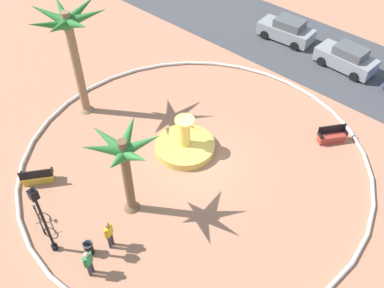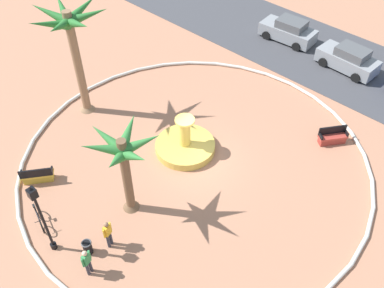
{
  "view_description": "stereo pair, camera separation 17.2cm",
  "coord_description": "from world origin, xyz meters",
  "px_view_note": "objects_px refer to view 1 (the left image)",
  "views": [
    {
      "loc": [
        10.52,
        -11.78,
        16.74
      ],
      "look_at": [
        -0.29,
        0.08,
        1.0
      ],
      "focal_mm": 40.22,
      "sensor_mm": 36.0,
      "label": 1
    },
    {
      "loc": [
        10.65,
        -11.66,
        16.74
      ],
      "look_at": [
        -0.29,
        0.08,
        1.0
      ],
      "focal_mm": 40.22,
      "sensor_mm": 36.0,
      "label": 2
    }
  ],
  "objects_px": {
    "bench_west": "(332,137)",
    "person_cyclist_helmet": "(89,262)",
    "bench_east": "(38,177)",
    "lamppost": "(42,216)",
    "fountain": "(185,145)",
    "person_cyclist_photo": "(109,234)",
    "bicycle_red_frame": "(39,219)",
    "parked_car_second": "(347,58)",
    "palm_tree_near_fountain": "(70,36)",
    "trash_bin": "(89,248)",
    "palm_tree_by_curb": "(124,158)",
    "parked_car_leftmost": "(286,30)"
  },
  "relations": [
    {
      "from": "bench_west",
      "to": "person_cyclist_helmet",
      "type": "relative_size",
      "value": 0.98
    },
    {
      "from": "bench_east",
      "to": "lamppost",
      "type": "xyz_separation_m",
      "value": [
        3.9,
        -1.74,
        2.11
      ]
    },
    {
      "from": "fountain",
      "to": "person_cyclist_photo",
      "type": "bearing_deg",
      "value": -75.46
    },
    {
      "from": "fountain",
      "to": "person_cyclist_helmet",
      "type": "relative_size",
      "value": 2.03
    },
    {
      "from": "fountain",
      "to": "bench_east",
      "type": "relative_size",
      "value": 2.07
    },
    {
      "from": "bicycle_red_frame",
      "to": "parked_car_second",
      "type": "xyz_separation_m",
      "value": [
        4.24,
        21.11,
        0.4
      ]
    },
    {
      "from": "lamppost",
      "to": "bicycle_red_frame",
      "type": "distance_m",
      "value": 2.63
    },
    {
      "from": "palm_tree_near_fountain",
      "to": "trash_bin",
      "type": "bearing_deg",
      "value": -36.82
    },
    {
      "from": "fountain",
      "to": "person_cyclist_photo",
      "type": "distance_m",
      "value": 6.91
    },
    {
      "from": "palm_tree_near_fountain",
      "to": "trash_bin",
      "type": "distance_m",
      "value": 11.02
    },
    {
      "from": "bench_west",
      "to": "person_cyclist_photo",
      "type": "bearing_deg",
      "value": -106.87
    },
    {
      "from": "trash_bin",
      "to": "person_cyclist_photo",
      "type": "relative_size",
      "value": 0.44
    },
    {
      "from": "palm_tree_near_fountain",
      "to": "palm_tree_by_curb",
      "type": "height_order",
      "value": "palm_tree_near_fountain"
    },
    {
      "from": "trash_bin",
      "to": "lamppost",
      "type": "bearing_deg",
      "value": -145.14
    },
    {
      "from": "palm_tree_by_curb",
      "to": "parked_car_leftmost",
      "type": "xyz_separation_m",
      "value": [
        -3.17,
        17.99,
        -2.72
      ]
    },
    {
      "from": "trash_bin",
      "to": "person_cyclist_photo",
      "type": "xyz_separation_m",
      "value": [
        0.43,
        0.89,
        0.55
      ]
    },
    {
      "from": "fountain",
      "to": "palm_tree_near_fountain",
      "type": "relative_size",
      "value": 0.49
    },
    {
      "from": "palm_tree_near_fountain",
      "to": "bicycle_red_frame",
      "type": "bearing_deg",
      "value": -52.31
    },
    {
      "from": "trash_bin",
      "to": "person_cyclist_photo",
      "type": "distance_m",
      "value": 1.13
    },
    {
      "from": "parked_car_leftmost",
      "to": "bench_east",
      "type": "bearing_deg",
      "value": -94.42
    },
    {
      "from": "bench_east",
      "to": "parked_car_second",
      "type": "relative_size",
      "value": 0.39
    },
    {
      "from": "person_cyclist_helmet",
      "to": "person_cyclist_photo",
      "type": "bearing_deg",
      "value": 106.08
    },
    {
      "from": "bench_east",
      "to": "lamppost",
      "type": "distance_m",
      "value": 4.76
    },
    {
      "from": "person_cyclist_helmet",
      "to": "parked_car_leftmost",
      "type": "distance_m",
      "value": 21.94
    },
    {
      "from": "fountain",
      "to": "parked_car_leftmost",
      "type": "relative_size",
      "value": 0.79
    },
    {
      "from": "palm_tree_by_curb",
      "to": "person_cyclist_photo",
      "type": "distance_m",
      "value": 3.4
    },
    {
      "from": "parked_car_leftmost",
      "to": "person_cyclist_photo",
      "type": "bearing_deg",
      "value": -78.45
    },
    {
      "from": "bench_west",
      "to": "lamppost",
      "type": "distance_m",
      "value": 15.62
    },
    {
      "from": "bicycle_red_frame",
      "to": "parked_car_second",
      "type": "distance_m",
      "value": 21.54
    },
    {
      "from": "parked_car_second",
      "to": "bench_west",
      "type": "bearing_deg",
      "value": -67.28
    },
    {
      "from": "fountain",
      "to": "parked_car_leftmost",
      "type": "xyz_separation_m",
      "value": [
        -2.37,
        13.37,
        0.47
      ]
    },
    {
      "from": "palm_tree_near_fountain",
      "to": "person_cyclist_photo",
      "type": "bearing_deg",
      "value": -31.18
    },
    {
      "from": "palm_tree_by_curb",
      "to": "parked_car_leftmost",
      "type": "distance_m",
      "value": 18.47
    },
    {
      "from": "palm_tree_near_fountain",
      "to": "trash_bin",
      "type": "xyz_separation_m",
      "value": [
        7.98,
        -5.98,
        -4.68
      ]
    },
    {
      "from": "palm_tree_near_fountain",
      "to": "person_cyclist_photo",
      "type": "xyz_separation_m",
      "value": [
        8.42,
        -5.09,
        -4.12
      ]
    },
    {
      "from": "palm_tree_near_fountain",
      "to": "parked_car_second",
      "type": "relative_size",
      "value": 1.64
    },
    {
      "from": "trash_bin",
      "to": "person_cyclist_photo",
      "type": "height_order",
      "value": "person_cyclist_photo"
    },
    {
      "from": "bench_west",
      "to": "bicycle_red_frame",
      "type": "height_order",
      "value": "bench_west"
    },
    {
      "from": "person_cyclist_helmet",
      "to": "bench_west",
      "type": "bearing_deg",
      "value": 76.37
    },
    {
      "from": "palm_tree_by_curb",
      "to": "fountain",
      "type": "bearing_deg",
      "value": 99.83
    },
    {
      "from": "trash_bin",
      "to": "parked_car_second",
      "type": "distance_m",
      "value": 20.56
    },
    {
      "from": "parked_car_leftmost",
      "to": "parked_car_second",
      "type": "height_order",
      "value": "same"
    },
    {
      "from": "person_cyclist_helmet",
      "to": "palm_tree_by_curb",
      "type": "bearing_deg",
      "value": 111.08
    },
    {
      "from": "bench_east",
      "to": "parked_car_leftmost",
      "type": "relative_size",
      "value": 0.38
    },
    {
      "from": "fountain",
      "to": "parked_car_leftmost",
      "type": "bearing_deg",
      "value": 100.04
    },
    {
      "from": "fountain",
      "to": "palm_tree_near_fountain",
      "type": "xyz_separation_m",
      "value": [
        -6.69,
        -1.57,
        4.75
      ]
    },
    {
      "from": "bench_east",
      "to": "bench_west",
      "type": "relative_size",
      "value": 1.0
    },
    {
      "from": "bench_east",
      "to": "bicycle_red_frame",
      "type": "relative_size",
      "value": 0.95
    },
    {
      "from": "parked_car_leftmost",
      "to": "parked_car_second",
      "type": "xyz_separation_m",
      "value": [
        5.0,
        -0.39,
        0.0
      ]
    },
    {
      "from": "palm_tree_near_fountain",
      "to": "bench_west",
      "type": "relative_size",
      "value": 4.22
    }
  ]
}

